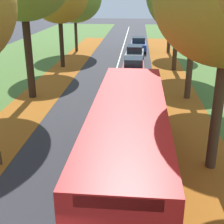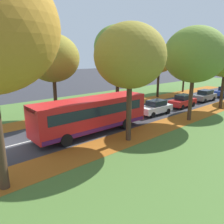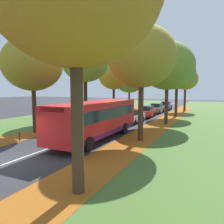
# 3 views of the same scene
# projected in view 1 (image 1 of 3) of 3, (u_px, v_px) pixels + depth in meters

# --- Properties ---
(leaf_litter_left) EXTENTS (2.80, 60.00, 0.00)m
(leaf_litter_left) POSITION_uv_depth(u_px,v_px,m) (29.00, 107.00, 18.86)
(leaf_litter_left) COLOR #9E5619
(leaf_litter_left) RESTS_ON grass_verge_left
(leaf_litter_right) EXTENTS (2.80, 60.00, 0.00)m
(leaf_litter_right) POSITION_uv_depth(u_px,v_px,m) (183.00, 112.00, 18.15)
(leaf_litter_right) COLOR #9E5619
(leaf_litter_right) RESTS_ON grass_verge_right
(road_centre_line) EXTENTS (0.12, 80.00, 0.01)m
(road_centre_line) POSITION_uv_depth(u_px,v_px,m) (113.00, 82.00, 24.08)
(road_centre_line) COLOR silver
(road_centre_line) RESTS_ON ground
(bollard_fourth) EXTENTS (0.12, 0.12, 0.59)m
(bollard_fourth) POSITION_uv_depth(u_px,v_px,m) (0.00, 158.00, 12.56)
(bollard_fourth) COLOR #4C3823
(bollard_fourth) RESTS_ON ground
(bus) EXTENTS (2.74, 10.42, 2.98)m
(bus) POSITION_uv_depth(u_px,v_px,m) (129.00, 137.00, 11.13)
(bus) COLOR red
(bus) RESTS_ON ground
(car_white_lead) EXTENTS (1.92, 4.27, 1.62)m
(car_white_lead) POSITION_uv_depth(u_px,v_px,m) (131.00, 88.00, 19.78)
(car_white_lead) COLOR silver
(car_white_lead) RESTS_ON ground
(car_red_following) EXTENTS (1.79, 4.20, 1.62)m
(car_red_following) POSITION_uv_depth(u_px,v_px,m) (133.00, 68.00, 24.97)
(car_red_following) COLOR #B21919
(car_red_following) RESTS_ON ground
(car_grey_third_in_line) EXTENTS (1.89, 4.25, 1.62)m
(car_grey_third_in_line) POSITION_uv_depth(u_px,v_px,m) (135.00, 54.00, 30.47)
(car_grey_third_in_line) COLOR slate
(car_grey_third_in_line) RESTS_ON ground
(car_blue_fourth_in_line) EXTENTS (1.83, 4.23, 1.62)m
(car_blue_fourth_in_line) POSITION_uv_depth(u_px,v_px,m) (138.00, 44.00, 36.17)
(car_blue_fourth_in_line) COLOR #233D9E
(car_blue_fourth_in_line) RESTS_ON ground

